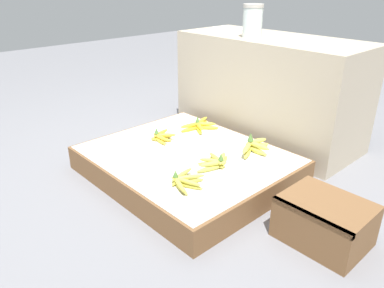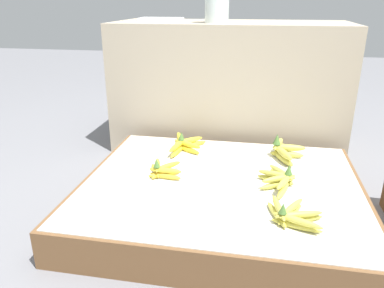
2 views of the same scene
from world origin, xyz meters
name	(u,v)px [view 2 (image 2 of 2)]	position (x,y,z in m)	size (l,w,h in m)	color
ground_plane	(220,212)	(0.00, 0.00, 0.00)	(10.00, 10.00, 0.00)	slate
display_platform	(221,197)	(0.00, 0.00, 0.07)	(1.15, 0.96, 0.15)	brown
back_vendor_table	(229,86)	(-0.06, 0.84, 0.37)	(1.34, 0.57, 0.74)	tan
banana_bunch_front_midleft	(291,215)	(0.26, -0.26, 0.17)	(0.20, 0.20, 0.08)	gold
banana_bunch_middle_left	(162,170)	(-0.26, 0.01, 0.17)	(0.17, 0.16, 0.09)	gold
banana_bunch_middle_midleft	(280,179)	(0.24, 0.01, 0.18)	(0.16, 0.27, 0.09)	gold
banana_bunch_back_left	(184,144)	(-0.23, 0.32, 0.18)	(0.18, 0.28, 0.09)	yellow
banana_bunch_back_midleft	(283,150)	(0.26, 0.31, 0.18)	(0.17, 0.28, 0.11)	gold
glass_jar	(217,2)	(-0.12, 0.70, 0.85)	(0.14, 0.14, 0.21)	silver
foam_tray_white	(161,19)	(-0.47, 0.87, 0.75)	(0.25, 0.14, 0.02)	white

